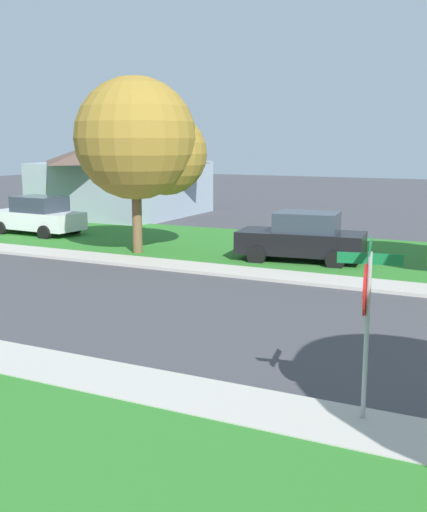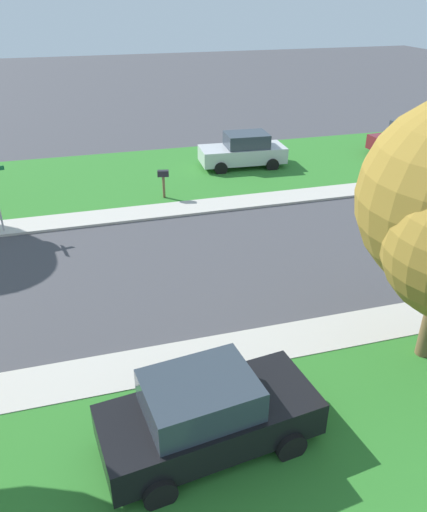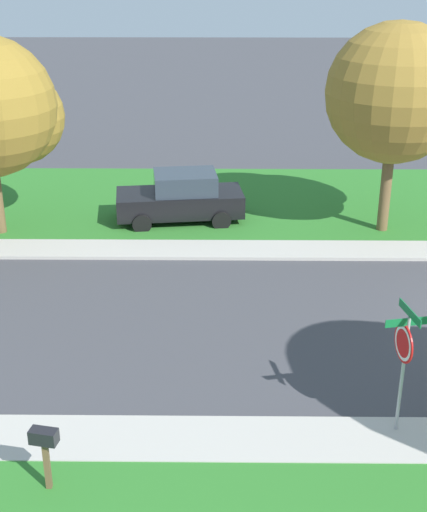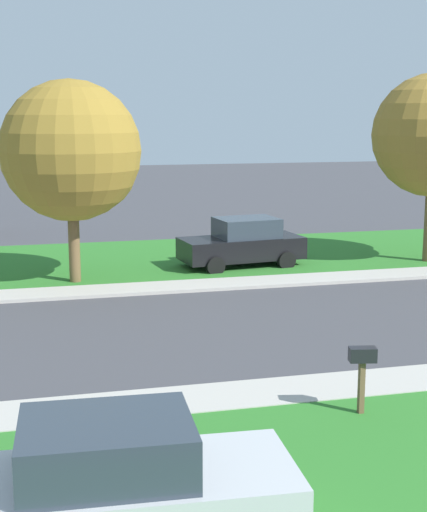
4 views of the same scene
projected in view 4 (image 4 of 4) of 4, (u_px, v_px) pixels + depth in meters
sidewalk_east at (183, 286)px, 23.71m from camera, size 1.40×56.00×0.10m
lawn_east at (158, 259)px, 28.19m from camera, size 8.00×56.00×0.08m
sidewalk_west at (281, 392)px, 14.75m from camera, size 1.40×56.00×0.10m
car_black_near_corner at (243, 243)px, 26.69m from camera, size 2.43×4.49×1.76m
car_silver_behind_trees at (120, 488)px, 9.32m from camera, size 2.22×4.39×1.76m
tree_across_right at (76, 155)px, 23.79m from camera, size 4.73×4.40×6.45m
mailbox at (362, 364)px, 13.50m from camera, size 0.33×0.52×1.31m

